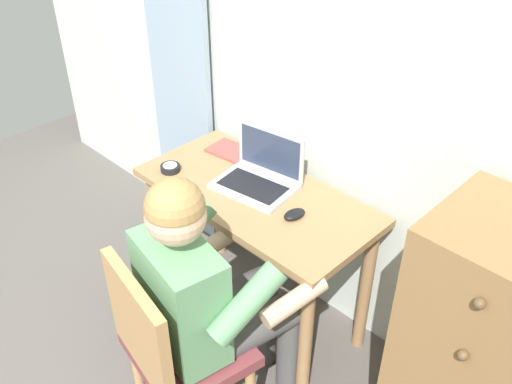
{
  "coord_description": "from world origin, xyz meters",
  "views": [
    {
      "loc": [
        1.19,
        0.45,
        2.14
      ],
      "look_at": [
        -0.11,
        1.77,
        0.85
      ],
      "focal_mm": 39.33,
      "sensor_mm": 36.0,
      "label": 1
    }
  ],
  "objects": [
    {
      "name": "wall_back",
      "position": [
        0.0,
        2.2,
        1.25
      ],
      "size": [
        4.8,
        0.05,
        2.5
      ],
      "primitive_type": "cube",
      "color": "silver",
      "rests_on": "ground_plane"
    },
    {
      "name": "curtain_panel",
      "position": [
        -1.04,
        2.13,
        1.13
      ],
      "size": [
        0.46,
        0.03,
        2.26
      ],
      "primitive_type": "cube",
      "color": "#8EA3B7",
      "rests_on": "ground_plane"
    },
    {
      "name": "desk",
      "position": [
        -0.21,
        1.87,
        0.61
      ],
      "size": [
        1.08,
        0.53,
        0.75
      ],
      "color": "#9E754C",
      "rests_on": "ground_plane"
    },
    {
      "name": "dresser",
      "position": [
        0.86,
        1.91,
        0.55
      ],
      "size": [
        0.52,
        0.49,
        1.1
      ],
      "color": "olive",
      "rests_on": "ground_plane"
    },
    {
      "name": "chair",
      "position": [
        0.01,
        1.2,
        0.49
      ],
      "size": [
        0.49,
        0.47,
        0.88
      ],
      "color": "brown",
      "rests_on": "ground_plane"
    },
    {
      "name": "person_seated",
      "position": [
        0.04,
        1.38,
        0.67
      ],
      "size": [
        0.6,
        0.63,
        1.2
      ],
      "color": "#4C4C4C",
      "rests_on": "ground_plane"
    },
    {
      "name": "laptop",
      "position": [
        -0.25,
        1.93,
        0.8
      ],
      "size": [
        0.37,
        0.3,
        0.24
      ],
      "color": "#B7BABF",
      "rests_on": "desk"
    },
    {
      "name": "computer_mouse",
      "position": [
        0.02,
        1.85,
        0.76
      ],
      "size": [
        0.08,
        0.11,
        0.03
      ],
      "primitive_type": "ellipsoid",
      "rotation": [
        0.0,
        0.0,
        -0.16
      ],
      "color": "black",
      "rests_on": "desk"
    },
    {
      "name": "desk_clock",
      "position": [
        -0.61,
        1.72,
        0.76
      ],
      "size": [
        0.09,
        0.09,
        0.03
      ],
      "color": "black",
      "rests_on": "desk"
    },
    {
      "name": "notebook_pad",
      "position": [
        -0.54,
        2.02,
        0.75
      ],
      "size": [
        0.23,
        0.17,
        0.01
      ],
      "primitive_type": "cube",
      "rotation": [
        0.0,
        0.0,
        0.12
      ],
      "color": "#994742",
      "rests_on": "desk"
    }
  ]
}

